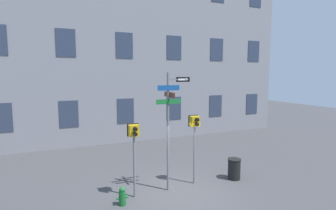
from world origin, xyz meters
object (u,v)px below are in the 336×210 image
at_px(street_sign_pole, 170,120).
at_px(trash_bin, 234,169).
at_px(fire_hydrant, 122,196).
at_px(pedestrian_signal_left, 134,139).
at_px(pedestrian_signal_right, 195,130).

distance_m(street_sign_pole, trash_bin, 3.71).
bearing_deg(fire_hydrant, street_sign_pole, 12.80).
xyz_separation_m(pedestrian_signal_left, pedestrian_signal_right, (2.54, 0.20, 0.09)).
xyz_separation_m(pedestrian_signal_left, fire_hydrant, (-0.55, -0.41, -1.81)).
relative_size(street_sign_pole, pedestrian_signal_left, 1.67).
height_order(street_sign_pole, pedestrian_signal_right, street_sign_pole).
height_order(pedestrian_signal_right, trash_bin, pedestrian_signal_right).
height_order(street_sign_pole, fire_hydrant, street_sign_pole).
bearing_deg(trash_bin, pedestrian_signal_right, 171.05).
distance_m(street_sign_pole, fire_hydrant, 3.13).
height_order(street_sign_pole, trash_bin, street_sign_pole).
bearing_deg(street_sign_pole, trash_bin, -2.21).
relative_size(pedestrian_signal_right, fire_hydrant, 4.36).
relative_size(street_sign_pole, fire_hydrant, 6.99).
distance_m(street_sign_pole, pedestrian_signal_left, 1.52).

